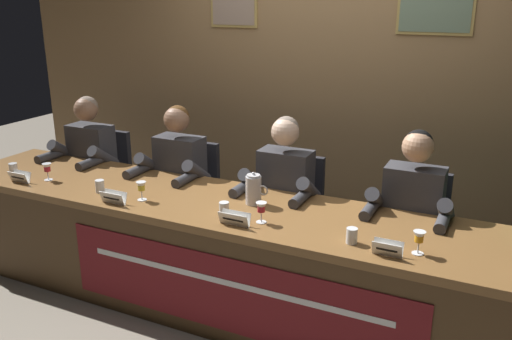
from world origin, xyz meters
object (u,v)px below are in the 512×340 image
object	(u,v)px
water_cup_left	(100,187)
juice_glass_far_left	(47,169)
panelist_center	(281,192)
water_pitcher_central	(254,189)
nameplate_right	(388,249)
nameplate_center	(235,219)
water_cup_far_left	(13,169)
chair_right	(412,242)
water_cup_right	(352,236)
chair_left	(190,201)
panelist_left	(174,175)
juice_glass_left	(141,187)
panelist_far_left	(85,160)
chair_far_left	(105,185)
water_cup_center	(224,210)
juice_glass_center	(261,209)
juice_glass_right	(419,238)
nameplate_far_left	(20,177)
conference_table	(248,248)
chair_center	(291,219)
nameplate_left	(113,198)
panelist_right	(410,214)

from	to	relation	value
water_cup_left	juice_glass_far_left	bearing A→B (deg)	176.23
panelist_center	water_pitcher_central	bearing A→B (deg)	-98.73
nameplate_right	nameplate_center	bearing A→B (deg)	179.85
water_cup_far_left	nameplate_right	world-z (taller)	water_cup_far_left
water_cup_far_left	panelist_center	distance (m)	1.98
chair_right	water_cup_right	distance (m)	0.90
chair_left	panelist_left	xyz separation A→B (m)	(-0.00, -0.20, 0.28)
juice_glass_left	water_cup_left	world-z (taller)	juice_glass_left
panelist_left	chair_right	xyz separation A→B (m)	(1.73, 0.20, -0.28)
water_cup_far_left	panelist_far_left	bearing A→B (deg)	73.57
water_cup_left	water_cup_right	world-z (taller)	same
chair_far_left	water_cup_center	bearing A→B (deg)	-25.60
water_cup_left	juice_glass_center	world-z (taller)	juice_glass_center
juice_glass_center	juice_glass_right	distance (m)	0.89
nameplate_right	juice_glass_right	xyz separation A→B (m)	(0.14, 0.09, 0.05)
water_cup_center	water_pitcher_central	xyz separation A→B (m)	(0.07, 0.25, 0.06)
water_cup_left	juice_glass_right	size ratio (longest dim) A/B	0.69
panelist_left	water_cup_right	distance (m)	1.65
panelist_far_left	juice_glass_left	size ratio (longest dim) A/B	9.87
juice_glass_center	nameplate_far_left	bearing A→B (deg)	-176.89
water_cup_far_left	water_pitcher_central	distance (m)	1.86
chair_left	panelist_center	bearing A→B (deg)	-12.96
juice_glass_left	chair_far_left	bearing A→B (deg)	142.41
conference_table	panelist_left	world-z (taller)	panelist_left
panelist_far_left	juice_glass_far_left	xyz separation A→B (m)	(0.16, -0.55, 0.11)
nameplate_far_left	water_cup_center	distance (m)	1.59
juice_glass_right	juice_glass_left	bearing A→B (deg)	179.81
chair_center	water_cup_center	world-z (taller)	chair_center
conference_table	nameplate_far_left	bearing A→B (deg)	-174.64
juice_glass_left	juice_glass_right	world-z (taller)	same
chair_left	juice_glass_left	distance (m)	0.88
chair_left	panelist_left	size ratio (longest dim) A/B	0.73
conference_table	chair_center	xyz separation A→B (m)	(-0.00, 0.71, -0.08)
chair_center	panelist_center	bearing A→B (deg)	-90.00
nameplate_left	water_cup_left	size ratio (longest dim) A/B	2.08
chair_far_left	juice_glass_left	bearing A→B (deg)	-37.59
panelist_right	water_cup_right	xyz separation A→B (m)	(-0.19, -0.61, 0.06)
juice_glass_far_left	chair_center	world-z (taller)	chair_center
juice_glass_far_left	nameplate_right	distance (m)	2.45
water_cup_far_left	nameplate_right	bearing A→B (deg)	-2.32
chair_left	juice_glass_left	xyz separation A→B (m)	(0.14, -0.78, 0.39)
chair_right	nameplate_far_left	bearing A→B (deg)	-161.40
chair_right	water_cup_right	bearing A→B (deg)	-103.58
chair_far_left	water_cup_center	distance (m)	1.81
nameplate_far_left	water_cup_far_left	xyz separation A→B (m)	(-0.19, 0.11, -0.00)
conference_table	water_cup_far_left	xyz separation A→B (m)	(-1.90, -0.05, 0.25)
chair_far_left	water_cup_right	xyz separation A→B (m)	(2.40, -0.81, 0.34)
water_cup_left	water_cup_right	bearing A→B (deg)	-0.93
panelist_left	panelist_right	xyz separation A→B (m)	(1.73, 0.00, 0.00)
water_cup_center	panelist_right	size ratio (longest dim) A/B	0.07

